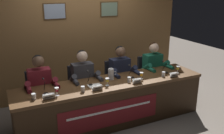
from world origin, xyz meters
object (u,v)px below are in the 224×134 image
object	(u,v)px
nameplate_center_right	(137,81)
microphone_center_right	(131,73)
water_cup_far_left	(34,97)
chair_center_right	(117,84)
juice_glass_far_right	(178,68)
nameplate_far_right	(174,75)
juice_glass_center_left	(107,80)
water_pitcher_central	(111,74)
microphone_center_left	(90,80)
document_stack_center_left	(95,86)
water_cup_far_right	(163,74)
panelist_far_right	(155,69)
juice_glass_far_left	(57,90)
microphone_far_right	(165,69)
conference_table	(115,97)
microphone_far_left	(45,89)
nameplate_far_left	(49,96)
chair_far_right	(148,78)
panelist_center_right	(122,74)
water_cup_center_left	(83,89)
juice_glass_center_right	(142,75)
panelist_far_left	(41,87)
nameplate_center_left	(97,88)
water_cup_center_right	(129,80)
chair_far_left	(40,98)
panelist_center_left	(84,80)

from	to	relation	value
nameplate_center_right	microphone_center_right	distance (m)	0.30
water_cup_far_left	chair_center_right	size ratio (longest dim) A/B	0.10
juice_glass_far_right	nameplate_far_right	bearing A→B (deg)	-142.73
juice_glass_center_left	nameplate_far_right	xyz separation A→B (m)	(1.22, -0.14, -0.05)
water_pitcher_central	microphone_center_left	bearing A→B (deg)	-169.29
document_stack_center_left	water_cup_far_right	bearing A→B (deg)	-4.45
panelist_far_right	water_cup_far_right	xyz separation A→B (m)	(-0.18, -0.52, 0.07)
chair_center_right	juice_glass_far_right	xyz separation A→B (m)	(0.91, -0.67, 0.40)
juice_glass_far_left	microphone_far_right	bearing A→B (deg)	4.68
conference_table	microphone_far_left	bearing A→B (deg)	175.42
nameplate_far_left	juice_glass_far_right	xyz separation A→B (m)	(2.37, 0.13, 0.05)
chair_center_right	chair_far_right	xyz separation A→B (m)	(0.73, 0.00, 0.00)
juice_glass_far_left	nameplate_center_right	bearing A→B (deg)	-3.56
nameplate_far_left	water_cup_far_right	size ratio (longest dim) A/B	1.97
panelist_center_right	water_cup_far_left	bearing A→B (deg)	-162.71
microphone_far_left	water_cup_center_left	world-z (taller)	microphone_far_left
juice_glass_center_left	nameplate_far_right	size ratio (longest dim) A/B	0.78
panelist_far_right	juice_glass_center_right	bearing A→B (deg)	-141.65
microphone_far_left	juice_glass_far_right	world-z (taller)	microphone_far_left
juice_glass_center_left	chair_far_right	world-z (taller)	chair_far_right
juice_glass_center_left	panelist_far_right	world-z (taller)	panelist_far_right
chair_center_right	microphone_far_right	distance (m)	0.98
nameplate_far_left	panelist_far_left	bearing A→B (deg)	90.68
juice_glass_center_left	juice_glass_center_right	bearing A→B (deg)	0.54
panelist_center_right	panelist_far_left	bearing A→B (deg)	180.00
nameplate_far_left	nameplate_center_left	distance (m)	0.73
nameplate_center_right	juice_glass_far_right	size ratio (longest dim) A/B	1.32
chair_far_right	document_stack_center_left	distance (m)	1.60
juice_glass_far_left	water_cup_center_right	distance (m)	1.21
chair_center_right	water_pitcher_central	world-z (taller)	water_pitcher_central
chair_center_right	chair_far_left	bearing A→B (deg)	180.00
nameplate_far_right	juice_glass_far_right	distance (m)	0.26
microphone_far_left	chair_far_right	bearing A→B (deg)	14.50
panelist_center_right	nameplate_center_right	distance (m)	0.62
juice_glass_center_left	water_cup_center_left	distance (m)	0.44
document_stack_center_left	microphone_far_left	bearing A→B (deg)	176.02
document_stack_center_left	panelist_center_left	bearing A→B (deg)	93.84
juice_glass_center_left	water_cup_far_left	bearing A→B (deg)	-178.62
panelist_far_left	water_cup_center_left	distance (m)	0.76
chair_far_left	juice_glass_center_right	xyz separation A→B (m)	(1.59, -0.68, 0.40)
panelist_center_left	water_cup_center_left	world-z (taller)	panelist_center_left
microphone_far_left	document_stack_center_left	bearing A→B (deg)	-3.98
chair_far_right	water_cup_far_right	size ratio (longest dim) A/B	10.41
panelist_center_left	water_pitcher_central	distance (m)	0.49
water_cup_far_left	water_pitcher_central	distance (m)	1.34
panelist_far_left	nameplate_far_left	xyz separation A→B (m)	(0.01, -0.60, 0.07)
chair_far_left	nameplate_far_right	distance (m)	2.35
panelist_far_right	juice_glass_far_left	bearing A→B (deg)	-165.54
nameplate_far_left	microphone_center_right	bearing A→B (deg)	10.67
panelist_far_right	nameplate_center_left	bearing A→B (deg)	-157.74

